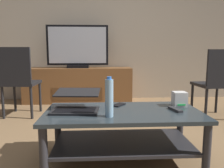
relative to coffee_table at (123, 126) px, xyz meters
name	(u,v)px	position (x,y,z in m)	size (l,w,h in m)	color
ground_plane	(110,152)	(-0.10, 0.14, -0.29)	(7.68, 7.68, 0.00)	olive
back_wall	(104,25)	(-0.10, 2.57, 1.11)	(6.40, 0.12, 2.80)	#B2A38C
coffee_table	(123,126)	(0.00, 0.00, 0.00)	(1.26, 0.64, 0.42)	#2D383D
media_cabinet	(79,85)	(-0.57, 2.25, 0.01)	(1.89, 0.46, 0.61)	brown
television	(78,47)	(-0.57, 2.23, 0.68)	(1.07, 0.20, 0.74)	black
dining_chair	(217,80)	(1.36, 1.09, 0.23)	(0.47, 0.47, 0.93)	black
side_chair	(19,79)	(-1.29, 1.33, 0.24)	(0.46, 0.46, 0.96)	black
laptop	(76,103)	(-0.38, 0.04, 0.19)	(0.40, 0.40, 0.16)	black
router_box	(179,99)	(0.52, 0.14, 0.19)	(0.11, 0.11, 0.13)	white
water_bottle_near	(109,98)	(-0.12, -0.16, 0.27)	(0.06, 0.06, 0.30)	#99C6E5
cell_phone	(119,105)	(-0.02, 0.19, 0.13)	(0.07, 0.14, 0.01)	black
tv_remote	(175,109)	(0.43, -0.02, 0.14)	(0.04, 0.16, 0.02)	#2D2D30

